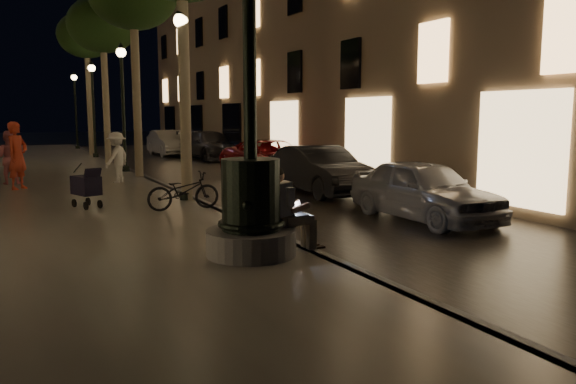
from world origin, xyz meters
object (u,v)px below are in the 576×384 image
lamp_curb_b (123,91)px  stroller (86,186)px  lamp_curb_c (93,97)px  fountain_lamppost (251,191)px  car_front (424,190)px  pedestrian_red (17,156)px  tree_third (103,26)px  pedestrian_pink (9,158)px  lamp_curb_d (75,100)px  lamp_curb_a (182,79)px  seated_man_laptop (286,207)px  tree_far (86,36)px  car_second (320,170)px  car_fifth (169,143)px  car_third (271,159)px  pedestrian_white (117,157)px  bicycle (183,191)px  car_rear (209,145)px

lamp_curb_b → stroller: size_ratio=4.60×
lamp_curb_b → lamp_curb_c: bearing=90.0°
fountain_lamppost → stroller: bearing=106.4°
car_front → pedestrian_red: bearing=134.5°
tree_third → car_front: bearing=-75.0°
pedestrian_pink → lamp_curb_d: bearing=-84.6°
lamp_curb_a → stroller: (-2.41, -0.19, -2.51)m
lamp_curb_b → stroller: bearing=-106.4°
fountain_lamppost → seated_man_laptop: (0.61, 0.00, -0.29)m
lamp_curb_c → lamp_curb_d: same height
seated_man_laptop → tree_far: size_ratio=0.18×
lamp_curb_c → seated_man_laptop: bearing=-90.2°
lamp_curb_a → car_second: lamp_curb_a is taller
car_second → car_fifth: car_fifth is taller
lamp_curb_b → pedestrian_red: lamp_curb_b is taller
fountain_lamppost → tree_third: tree_third is taller
tree_third → seated_man_laptop: bearing=-90.3°
car_third → car_fifth: 12.99m
lamp_curb_c → pedestrian_white: size_ratio=2.97×
car_third → stroller: bearing=-144.9°
seated_man_laptop → car_front: (4.39, 1.90, -0.23)m
seated_man_laptop → car_second: (4.39, 6.59, -0.20)m
fountain_lamppost → tree_far: bearing=88.1°
car_front → pedestrian_pink: bearing=130.7°
car_second → car_front: bearing=-88.9°
lamp_curb_d → fountain_lamppost: bearing=-91.3°
pedestrian_pink → lamp_curb_c: bearing=-93.3°
tree_far → car_front: bearing=-79.2°
tree_far → car_third: size_ratio=1.46×
lamp_curb_c → pedestrian_red: lamp_curb_c is taller
fountain_lamppost → tree_third: size_ratio=0.72×
tree_far → lamp_curb_c: bearing=-92.3°
pedestrian_red → bicycle: bearing=-109.6°
car_fifth → pedestrian_pink: 14.90m
car_fifth → car_front: bearing=-90.5°
pedestrian_pink → bicycle: pedestrian_pink is taller
lamp_curb_c → pedestrian_pink: bearing=-110.9°
lamp_curb_d → bicycle: lamp_curb_d is taller
lamp_curb_b → bicycle: 9.82m
lamp_curb_c → car_rear: size_ratio=0.94×
bicycle → lamp_curb_b: bearing=-1.1°
tree_third → pedestrian_pink: bearing=-121.9°
car_fifth → pedestrian_pink: bearing=-124.3°
tree_far → car_second: (4.22, -17.41, -5.71)m
car_third → car_rear: bearing=84.3°
lamp_curb_a → car_second: 5.02m
lamp_curb_b → car_second: (4.30, -7.41, -2.52)m
pedestrian_white → bicycle: pedestrian_white is taller
lamp_curb_c → lamp_curb_b: bearing=-90.0°
tree_third → tree_far: bearing=89.2°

